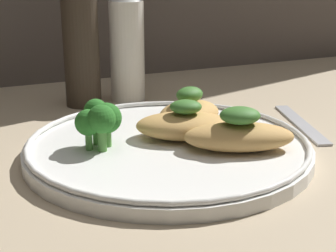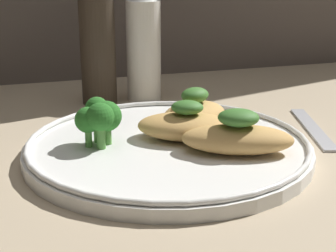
% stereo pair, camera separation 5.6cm
% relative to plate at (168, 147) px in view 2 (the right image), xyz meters
% --- Properties ---
extents(ground_plane, '(1.80, 1.80, 0.01)m').
position_rel_plate_xyz_m(ground_plane, '(0.00, 0.00, -0.01)').
color(ground_plane, tan).
extents(plate, '(0.32, 0.32, 0.02)m').
position_rel_plate_xyz_m(plate, '(0.00, 0.00, 0.00)').
color(plate, white).
rests_on(plate, ground_plane).
extents(grilled_meat_front, '(0.13, 0.09, 0.05)m').
position_rel_plate_xyz_m(grilled_meat_front, '(0.06, -0.05, 0.02)').
color(grilled_meat_front, tan).
rests_on(grilled_meat_front, plate).
extents(grilled_meat_middle, '(0.13, 0.10, 0.04)m').
position_rel_plate_xyz_m(grilled_meat_middle, '(0.02, 0.01, 0.02)').
color(grilled_meat_middle, tan).
rests_on(grilled_meat_middle, plate).
extents(grilled_meat_back, '(0.10, 0.09, 0.05)m').
position_rel_plate_xyz_m(grilled_meat_back, '(0.05, 0.05, 0.02)').
color(grilled_meat_back, tan).
rests_on(grilled_meat_back, plate).
extents(broccoli_bunch, '(0.05, 0.05, 0.05)m').
position_rel_plate_xyz_m(broccoli_bunch, '(-0.07, 0.02, 0.04)').
color(broccoli_bunch, '#569942').
rests_on(broccoli_bunch, plate).
extents(sauce_bottle, '(0.05, 0.05, 0.18)m').
position_rel_plate_xyz_m(sauce_bottle, '(0.04, 0.24, 0.08)').
color(sauce_bottle, white).
rests_on(sauce_bottle, ground_plane).
extents(pepper_grinder, '(0.05, 0.05, 0.20)m').
position_rel_plate_xyz_m(pepper_grinder, '(-0.03, 0.24, 0.08)').
color(pepper_grinder, '#382D23').
rests_on(pepper_grinder, ground_plane).
extents(fork, '(0.07, 0.16, 0.01)m').
position_rel_plate_xyz_m(fork, '(0.20, 0.03, -0.01)').
color(fork, '#B2B2B7').
rests_on(fork, ground_plane).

